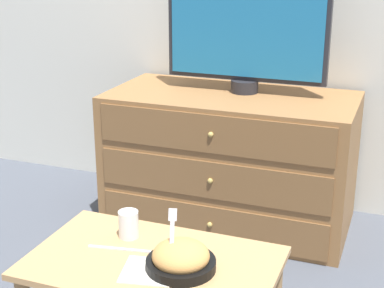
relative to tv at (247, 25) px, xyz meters
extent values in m
plane|color=#474C56|center=(-0.05, 0.25, -0.94)|extent=(12.00, 12.00, 0.00)
cube|color=olive|center=(-0.04, -0.06, -0.62)|extent=(1.13, 0.56, 0.63)
cube|color=brown|center=(-0.04, -0.35, -0.83)|extent=(1.04, 0.01, 0.17)
sphere|color=tan|center=(-0.04, -0.35, -0.83)|extent=(0.02, 0.02, 0.02)
cube|color=brown|center=(-0.04, -0.35, -0.62)|extent=(1.04, 0.01, 0.17)
sphere|color=tan|center=(-0.04, -0.35, -0.62)|extent=(0.02, 0.02, 0.02)
cube|color=brown|center=(-0.04, -0.35, -0.41)|extent=(1.04, 0.01, 0.17)
sphere|color=tan|center=(-0.04, -0.35, -0.41)|extent=(0.02, 0.02, 0.02)
cylinder|color=#232328|center=(0.00, 0.00, -0.28)|extent=(0.13, 0.13, 0.06)
cube|color=#232328|center=(0.00, 0.00, 0.01)|extent=(0.75, 0.04, 0.53)
cube|color=#1E6B9E|center=(0.00, -0.02, 0.01)|extent=(0.71, 0.01, 0.49)
cube|color=tan|center=(0.06, -1.18, -0.55)|extent=(0.74, 0.45, 0.02)
cylinder|color=#9C7549|center=(-0.27, -0.99, -0.75)|extent=(0.04, 0.04, 0.38)
cylinder|color=black|center=(0.16, -1.20, -0.53)|extent=(0.20, 0.20, 0.03)
ellipsoid|color=tan|center=(0.16, -1.20, -0.50)|extent=(0.17, 0.17, 0.09)
cube|color=silver|center=(0.13, -1.21, -0.45)|extent=(0.03, 0.06, 0.14)
cube|color=silver|center=(0.13, -1.18, -0.38)|extent=(0.03, 0.02, 0.03)
cylinder|color=#9E6638|center=(-0.07, -1.07, -0.51)|extent=(0.06, 0.06, 0.05)
cylinder|color=white|center=(-0.07, -1.07, -0.50)|extent=(0.06, 0.06, 0.09)
cube|color=silver|center=(0.08, -1.24, -0.54)|extent=(0.18, 0.18, 0.00)
cube|color=silver|center=(-0.06, -1.16, -0.54)|extent=(0.20, 0.04, 0.01)
camera|label=1|loc=(0.71, -2.58, 0.35)|focal=55.00mm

